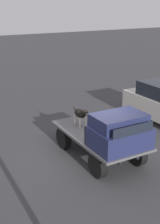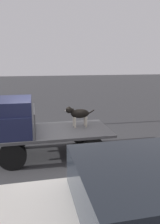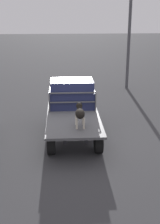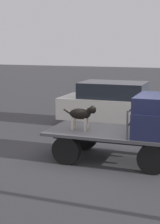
{
  "view_description": "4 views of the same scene",
  "coord_description": "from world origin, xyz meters",
  "views": [
    {
      "loc": [
        7.96,
        -5.19,
        4.96
      ],
      "look_at": [
        -0.95,
        -0.17,
        1.31
      ],
      "focal_mm": 50.0,
      "sensor_mm": 36.0,
      "label": 1
    },
    {
      "loc": [
        0.49,
        6.53,
        2.89
      ],
      "look_at": [
        -0.95,
        -0.17,
        1.31
      ],
      "focal_mm": 35.0,
      "sensor_mm": 36.0,
      "label": 2
    },
    {
      "loc": [
        -10.02,
        0.39,
        4.48
      ],
      "look_at": [
        -0.95,
        -0.17,
        1.31
      ],
      "focal_mm": 50.0,
      "sensor_mm": 36.0,
      "label": 3
    },
    {
      "loc": [
        2.39,
        -9.55,
        3.13
      ],
      "look_at": [
        -0.95,
        -0.17,
        1.31
      ],
      "focal_mm": 60.0,
      "sensor_mm": 36.0,
      "label": 4
    }
  ],
  "objects": [
    {
      "name": "ground_plane",
      "position": [
        0.0,
        0.0,
        0.0
      ],
      "size": [
        80.0,
        80.0,
        0.0
      ],
      "primitive_type": "plane",
      "color": "#38383A"
    },
    {
      "name": "dog",
      "position": [
        -0.88,
        -0.17,
        1.26
      ],
      "size": [
        0.99,
        0.29,
        0.71
      ],
      "rotation": [
        0.0,
        0.0,
        -0.15
      ],
      "color": "beige",
      "rests_on": "flatbed_truck"
    },
    {
      "name": "flatbed_truck",
      "position": [
        0.0,
        0.0,
        0.58
      ],
      "size": [
        3.64,
        1.8,
        0.81
      ],
      "color": "black",
      "rests_on": "ground"
    },
    {
      "name": "truck_headboard",
      "position": [
        0.5,
        0.0,
        1.29
      ],
      "size": [
        0.04,
        1.68,
        0.72
      ],
      "color": "#4C4C4F",
      "rests_on": "flatbed_truck"
    },
    {
      "name": "truck_cab",
      "position": [
        1.14,
        0.0,
        1.3
      ],
      "size": [
        1.2,
        1.68,
        1.02
      ],
      "color": "#1E2347",
      "rests_on": "flatbed_truck"
    }
  ]
}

